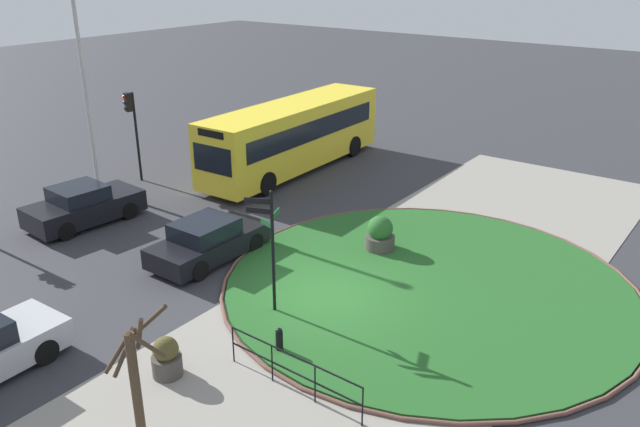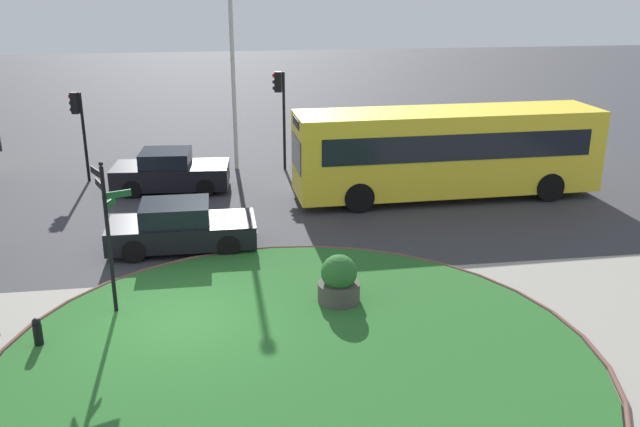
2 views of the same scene
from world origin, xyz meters
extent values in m
plane|color=#333338|center=(0.00, 0.00, 0.00)|extent=(120.00, 120.00, 0.00)
cube|color=gray|center=(0.00, -1.90, 0.01)|extent=(32.00, 8.20, 0.02)
cylinder|color=#235B23|center=(2.35, -2.05, 0.05)|extent=(12.04, 12.04, 0.10)
torus|color=brown|center=(2.35, -2.05, 0.06)|extent=(12.35, 12.35, 0.11)
cylinder|color=black|center=(-1.52, 0.66, 1.76)|extent=(0.09, 0.09, 3.51)
sphere|color=black|center=(-1.52, 0.66, 3.56)|extent=(0.10, 0.10, 0.10)
cube|color=black|center=(-1.70, 1.01, 3.29)|extent=(0.34, 0.63, 0.15)
cube|color=black|center=(-1.66, 1.02, 3.01)|extent=(0.28, 0.64, 0.15)
cube|color=#195128|center=(-1.23, 0.78, 2.84)|extent=(0.51, 0.23, 0.15)
cube|color=#195128|center=(-1.45, 0.94, 2.60)|extent=(0.16, 0.47, 0.15)
cylinder|color=black|center=(-2.91, -0.67, 0.29)|extent=(0.19, 0.19, 0.58)
sphere|color=black|center=(-2.91, -0.67, 0.61)|extent=(0.18, 0.18, 0.18)
cube|color=yellow|center=(8.75, 8.21, 1.66)|extent=(10.54, 2.73, 2.78)
cube|color=black|center=(8.78, 6.98, 2.05)|extent=(9.22, 0.29, 0.88)
cube|color=black|center=(8.71, 9.43, 2.05)|extent=(9.22, 0.29, 0.88)
cube|color=black|center=(3.50, 8.06, 1.80)|extent=(0.08, 1.99, 1.10)
cube|color=black|center=(3.50, 8.06, 2.83)|extent=(0.06, 1.33, 0.28)
cylinder|color=black|center=(5.43, 7.00, 0.50)|extent=(1.01, 0.33, 1.00)
cylinder|color=black|center=(5.36, 9.22, 0.50)|extent=(1.01, 0.33, 1.00)
cylinder|color=black|center=(12.13, 7.19, 0.50)|extent=(1.01, 0.33, 1.00)
cylinder|color=black|center=(12.07, 9.42, 0.50)|extent=(1.01, 0.33, 1.00)
cube|color=black|center=(-0.77, 10.42, 0.56)|extent=(4.21, 2.18, 0.77)
cube|color=black|center=(-0.93, 10.44, 1.20)|extent=(1.84, 1.79, 0.52)
cube|color=#EAEACC|center=(1.32, 10.85, 0.60)|extent=(0.03, 0.20, 0.12)
cube|color=#EAEACC|center=(1.24, 9.71, 0.60)|extent=(0.03, 0.20, 0.12)
cylinder|color=black|center=(0.55, 11.20, 0.32)|extent=(0.65, 0.27, 0.64)
cylinder|color=black|center=(0.43, 9.47, 0.32)|extent=(0.65, 0.27, 0.64)
cylinder|color=black|center=(-1.97, 11.38, 0.32)|extent=(0.65, 0.27, 0.64)
cylinder|color=black|center=(-2.09, 9.65, 0.32)|extent=(0.65, 0.27, 0.64)
cube|color=black|center=(-0.16, 4.57, 0.50)|extent=(4.10, 1.79, 0.65)
cube|color=black|center=(-0.32, 4.57, 1.10)|extent=(1.90, 1.57, 0.54)
cube|color=#EAEACC|center=(1.89, 5.11, 0.53)|extent=(0.02, 0.20, 0.12)
cube|color=#EAEACC|center=(1.90, 4.05, 0.53)|extent=(0.02, 0.20, 0.12)
cylinder|color=black|center=(1.10, 5.38, 0.32)|extent=(0.64, 0.22, 0.64)
cylinder|color=black|center=(1.11, 3.77, 0.32)|extent=(0.64, 0.22, 0.64)
cylinder|color=black|center=(-1.43, 5.37, 0.32)|extent=(0.64, 0.22, 0.64)
cylinder|color=black|center=(-1.43, 3.76, 0.32)|extent=(0.64, 0.22, 0.64)
cylinder|color=black|center=(3.56, 12.65, 1.94)|extent=(0.11, 0.11, 3.88)
cube|color=black|center=(3.36, 12.70, 3.49)|extent=(0.31, 0.31, 0.78)
sphere|color=red|center=(3.21, 12.73, 3.73)|extent=(0.16, 0.16, 0.16)
sphere|color=black|center=(3.21, 12.73, 3.49)|extent=(0.16, 0.16, 0.16)
sphere|color=black|center=(3.21, 12.73, 3.25)|extent=(0.16, 0.16, 0.16)
cylinder|color=black|center=(-3.95, 12.09, 1.68)|extent=(0.11, 0.11, 3.35)
cube|color=black|center=(-4.16, 12.13, 2.96)|extent=(0.31, 0.31, 0.78)
sphere|color=red|center=(-4.30, 12.16, 3.21)|extent=(0.16, 0.16, 0.16)
sphere|color=black|center=(-4.30, 12.16, 2.96)|extent=(0.16, 0.16, 0.16)
sphere|color=black|center=(-4.30, 12.16, 2.72)|extent=(0.16, 0.16, 0.16)
cylinder|color=#B7B7BC|center=(1.65, 13.06, 4.38)|extent=(0.16, 0.16, 8.76)
cylinder|color=#47423D|center=(3.60, 0.42, 0.27)|extent=(0.99, 0.99, 0.55)
sphere|color=#286028|center=(3.60, 0.42, 0.82)|extent=(0.85, 0.85, 0.85)
camera|label=1|loc=(-13.11, -9.48, 9.21)|focal=35.81mm
camera|label=2|loc=(0.98, -14.04, 7.32)|focal=38.69mm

